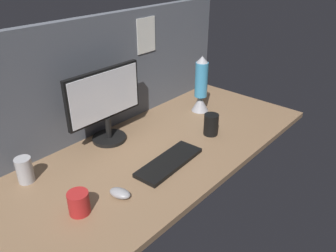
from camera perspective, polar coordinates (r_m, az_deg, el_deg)
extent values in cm
cube|color=#8C6B4C|center=(173.25, -1.75, -4.02)|extent=(180.00, 80.00, 3.00)
cube|color=#565B66|center=(184.71, -10.52, 8.76)|extent=(180.00, 5.00, 61.76)
cube|color=white|center=(196.33, -3.74, 15.19)|extent=(14.10, 0.40, 19.66)
cylinder|color=black|center=(181.13, -9.97, -2.05)|extent=(18.00, 18.00, 1.80)
cylinder|color=black|center=(178.05, -10.14, -0.27)|extent=(3.20, 3.20, 11.00)
cube|color=black|center=(170.93, -10.87, 5.31)|extent=(44.31, 2.40, 26.05)
cube|color=white|center=(169.89, -10.58, 5.20)|extent=(41.91, 0.60, 23.65)
cube|color=black|center=(159.01, 0.21, -6.19)|extent=(37.76, 15.36, 2.00)
ellipsoid|color=#99999E|center=(141.10, -8.21, -11.28)|extent=(7.75, 10.67, 3.40)
cylinder|color=black|center=(182.76, 7.36, 0.25)|extent=(7.94, 7.94, 11.87)
cylinder|color=#B2B2B7|center=(158.10, -23.27, -6.92)|extent=(7.03, 7.03, 11.72)
cylinder|color=red|center=(135.09, -14.99, -12.55)|extent=(8.29, 8.29, 9.29)
cone|color=#A5A5AD|center=(210.36, 5.51, 3.90)|extent=(10.68, 10.68, 9.71)
cylinder|color=#3F99CC|center=(204.53, 5.71, 7.87)|extent=(7.77, 7.77, 21.36)
cone|color=#A5A5AD|center=(200.55, 5.88, 11.26)|extent=(6.99, 6.99, 3.88)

